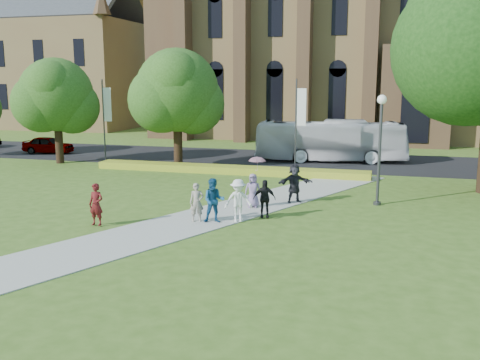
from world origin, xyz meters
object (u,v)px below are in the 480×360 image
(pedestrian_0, at_px, (96,204))
(car_0, at_px, (48,145))
(streetlamp, at_px, (380,137))
(tour_coach, at_px, (330,141))

(pedestrian_0, bearing_deg, car_0, 132.55)
(car_0, bearing_deg, streetlamp, -119.95)
(tour_coach, relative_size, car_0, 2.69)
(streetlamp, height_order, pedestrian_0, streetlamp)
(tour_coach, distance_m, car_0, 22.80)
(streetlamp, bearing_deg, pedestrian_0, -147.37)
(tour_coach, xyz_separation_m, car_0, (-22.72, -1.72, -0.83))
(streetlamp, relative_size, car_0, 1.29)
(streetlamp, xyz_separation_m, pedestrian_0, (-10.99, -7.03, -2.39))
(streetlamp, xyz_separation_m, car_0, (-26.47, 11.78, -2.58))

